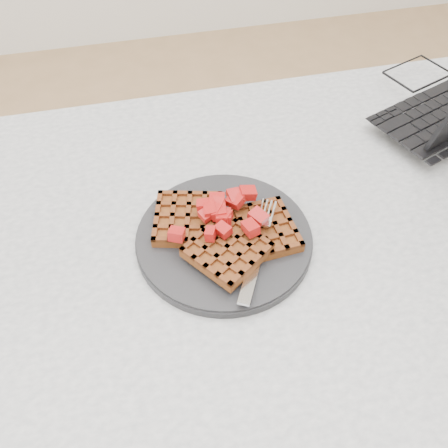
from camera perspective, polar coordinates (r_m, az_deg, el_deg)
name	(u,v)px	position (r m, az deg, el deg)	size (l,w,h in m)	color
ground	(255,424)	(1.39, 3.51, -21.84)	(4.00, 4.00, 0.00)	tan
table	(273,287)	(0.82, 5.60, -7.21)	(1.20, 0.80, 0.75)	beige
plate	(224,239)	(0.72, 0.00, -1.67)	(0.25, 0.25, 0.02)	black
waffles	(225,232)	(0.70, 0.08, -0.91)	(0.20, 0.20, 0.03)	brown
strawberry_pile	(224,217)	(0.68, 0.00, 0.77)	(0.15, 0.15, 0.02)	#8D0305
fork	(259,247)	(0.69, 3.99, -2.69)	(0.02, 0.18, 0.02)	silver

